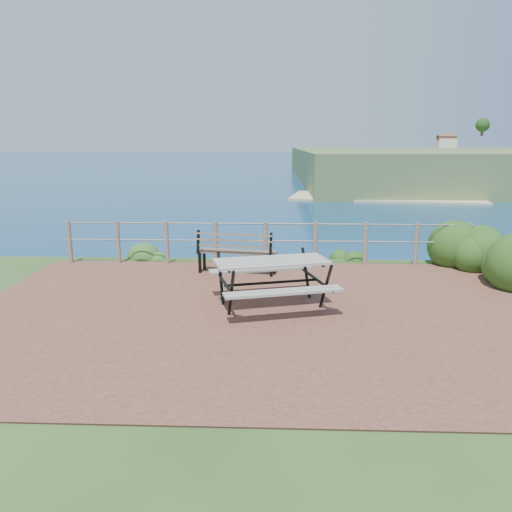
# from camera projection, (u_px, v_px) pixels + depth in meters

# --- Properties ---
(ground) EXTENTS (10.00, 7.00, 0.12)m
(ground) POSITION_uv_depth(u_px,v_px,m) (261.00, 312.00, 8.38)
(ground) COLOR brown
(ground) RESTS_ON ground
(ocean) EXTENTS (1200.00, 1200.00, 0.00)m
(ocean) POSITION_uv_depth(u_px,v_px,m) (275.00, 150.00, 203.24)
(ocean) COLOR navy
(ocean) RESTS_ON ground
(safety_railing) EXTENTS (9.40, 0.10, 1.00)m
(safety_railing) POSITION_uv_depth(u_px,v_px,m) (265.00, 241.00, 11.52)
(safety_railing) COLOR #6B5B4C
(safety_railing) RESTS_ON ground
(picnic_table) EXTENTS (2.06, 1.62, 0.81)m
(picnic_table) POSITION_uv_depth(u_px,v_px,m) (271.00, 278.00, 8.56)
(picnic_table) COLOR #9C968B
(picnic_table) RESTS_ON ground
(park_bench) EXTENTS (1.75, 0.70, 0.96)m
(park_bench) POSITION_uv_depth(u_px,v_px,m) (237.00, 245.00, 10.71)
(park_bench) COLOR brown
(park_bench) RESTS_ON ground
(shrub_right_front) EXTENTS (1.29, 1.29, 1.84)m
(shrub_right_front) POSITION_uv_depth(u_px,v_px,m) (504.00, 283.00, 10.12)
(shrub_right_front) COLOR #1A3C12
(shrub_right_front) RESTS_ON ground
(shrub_right_edge) EXTENTS (1.22, 1.22, 1.74)m
(shrub_right_edge) POSITION_uv_depth(u_px,v_px,m) (468.00, 268.00, 11.36)
(shrub_right_edge) COLOR #1A3C12
(shrub_right_edge) RESTS_ON ground
(shrub_lip_west) EXTENTS (0.84, 0.84, 0.61)m
(shrub_lip_west) POSITION_uv_depth(u_px,v_px,m) (152.00, 257.00, 12.44)
(shrub_lip_west) COLOR #2D5720
(shrub_lip_west) RESTS_ON ground
(shrub_lip_east) EXTENTS (0.67, 0.67, 0.37)m
(shrub_lip_east) POSITION_uv_depth(u_px,v_px,m) (346.00, 258.00, 12.29)
(shrub_lip_east) COLOR #1A3C12
(shrub_lip_east) RESTS_ON ground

